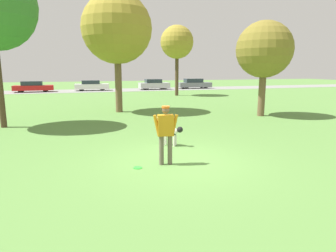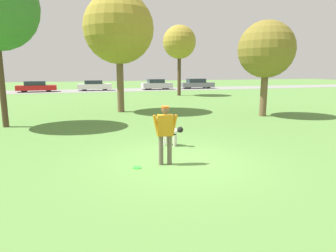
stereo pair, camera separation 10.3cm
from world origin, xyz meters
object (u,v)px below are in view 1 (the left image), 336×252
object	(u,v)px
tree_far_right	(177,42)
dog	(171,132)
tree_near_right	(264,50)
tree_mid_center	(117,29)
frisbee	(138,168)
parked_car_grey	(194,84)
person	(166,130)
parked_car_red	(33,87)
parked_car_silver	(154,84)
parked_car_white	(92,86)

from	to	relation	value
tree_far_right	dog	bearing A→B (deg)	-110.01
tree_near_right	tree_mid_center	bearing A→B (deg)	151.50
frisbee	tree_near_right	bearing A→B (deg)	38.52
frisbee	parked_car_grey	distance (m)	34.13
person	dog	xyz separation A→B (m)	(0.82, 1.96, -0.50)
dog	parked_car_red	world-z (taller)	parked_car_red
tree_far_right	tree_mid_center	xyz separation A→B (m)	(-7.38, -10.07, -0.21)
frisbee	tree_near_right	xyz separation A→B (m)	(8.71, 6.93, 3.68)
tree_near_right	parked_car_red	bearing A→B (deg)	121.67
tree_near_right	parked_car_red	xyz separation A→B (m)	(-14.53, 23.55, -3.06)
tree_mid_center	parked_car_silver	size ratio (longest dim) A/B	1.81
dog	frisbee	world-z (taller)	dog
dog	parked_car_silver	world-z (taller)	parked_car_silver
person	parked_car_silver	xyz separation A→B (m)	(7.94, 30.51, -0.33)
dog	tree_mid_center	bearing A→B (deg)	133.48
tree_near_right	parked_car_silver	distance (m)	23.85
dog	parked_car_silver	distance (m)	29.43
parked_car_red	parked_car_white	bearing A→B (deg)	1.60
dog	person	bearing A→B (deg)	-72.06
tree_mid_center	parked_car_white	world-z (taller)	tree_mid_center
tree_mid_center	parked_car_white	bearing A→B (deg)	91.08
parked_car_white	parked_car_silver	bearing A→B (deg)	0.54
tree_near_right	parked_car_grey	world-z (taller)	tree_near_right
parked_car_grey	tree_far_right	bearing A→B (deg)	-118.86
parked_car_red	parked_car_grey	bearing A→B (deg)	-0.78
parked_car_grey	dog	bearing A→B (deg)	-111.50
frisbee	parked_car_silver	distance (m)	31.83
tree_near_right	parked_car_grey	bearing A→B (deg)	76.23
tree_mid_center	parked_car_white	xyz separation A→B (m)	(-0.38, 19.87, -4.39)
person	frisbee	world-z (taller)	person
tree_mid_center	parked_car_silver	xyz separation A→B (m)	(7.57, 19.58, -4.36)
parked_car_red	parked_car_grey	distance (m)	20.40
parked_car_red	parked_car_white	xyz separation A→B (m)	(6.64, 0.40, 0.00)
parked_car_silver	parked_car_grey	distance (m)	5.82
parked_car_white	tree_near_right	bearing A→B (deg)	-69.11
person	parked_car_red	distance (m)	31.13
tree_near_right	parked_car_silver	bearing A→B (deg)	89.88
frisbee	tree_near_right	world-z (taller)	tree_near_right
person	tree_near_right	xyz separation A→B (m)	(7.89, 6.86, 2.70)
tree_near_right	tree_far_right	size ratio (longest dim) A/B	0.77
parked_car_silver	parked_car_grey	xyz separation A→B (m)	(5.81, 0.27, 0.00)
tree_near_right	parked_car_red	distance (m)	27.84
tree_far_right	parked_car_red	bearing A→B (deg)	146.85
person	parked_car_red	size ratio (longest dim) A/B	0.37
frisbee	tree_mid_center	world-z (taller)	tree_mid_center
person	tree_far_right	world-z (taller)	tree_far_right
tree_far_right	parked_car_white	world-z (taller)	tree_far_right
tree_mid_center	parked_car_silver	world-z (taller)	tree_mid_center
parked_car_red	tree_mid_center	bearing A→B (deg)	-72.01
tree_far_right	parked_car_grey	xyz separation A→B (m)	(6.00, 9.78, -4.56)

